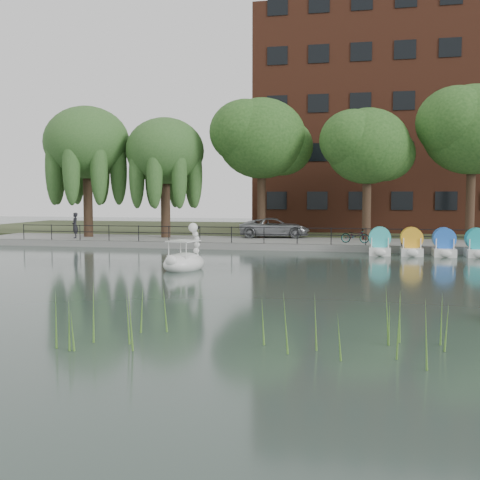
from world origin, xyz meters
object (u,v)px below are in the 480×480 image
(swan_boat, at_px, (185,260))
(minivan, at_px, (274,226))
(pedestrian, at_px, (75,223))
(bicycle, at_px, (355,235))

(swan_boat, bearing_deg, minivan, 97.91)
(pedestrian, height_order, swan_boat, pedestrian)
(bicycle, relative_size, pedestrian, 0.87)
(minivan, height_order, bicycle, minivan)
(bicycle, bearing_deg, minivan, 66.85)
(minivan, bearing_deg, bicycle, -133.44)
(minivan, relative_size, pedestrian, 2.79)
(swan_boat, bearing_deg, pedestrian, 148.42)
(minivan, distance_m, swan_boat, 15.29)
(pedestrian, bearing_deg, minivan, 74.37)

